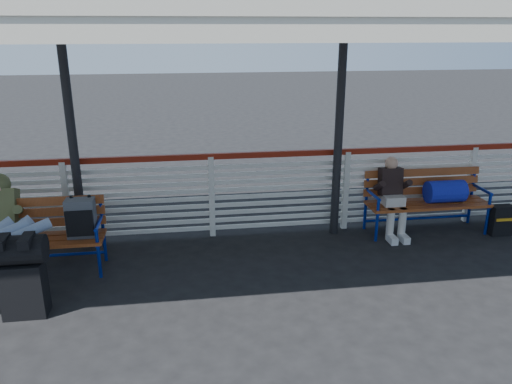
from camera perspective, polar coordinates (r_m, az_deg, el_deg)
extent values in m
plane|color=black|center=(5.73, -3.71, -12.39)|extent=(60.00, 60.00, 0.00)
cube|color=silver|center=(7.21, -5.08, -0.56)|extent=(12.00, 0.04, 1.04)
cube|color=maroon|center=(7.04, -5.22, 4.07)|extent=(12.00, 0.06, 0.08)
cube|color=silver|center=(5.83, -5.15, 19.80)|extent=(12.60, 3.60, 0.16)
cube|color=silver|center=(4.08, -3.52, 18.70)|extent=(12.60, 0.06, 0.30)
cylinder|color=black|center=(6.97, -20.22, 5.40)|extent=(0.12, 0.12, 3.00)
cylinder|color=black|center=(7.15, 9.43, 6.59)|extent=(0.12, 0.12, 3.00)
cube|color=black|center=(5.87, -24.98, -10.06)|extent=(0.44, 0.26, 0.60)
cylinder|color=black|center=(5.68, -25.59, -6.00)|extent=(0.55, 0.31, 0.31)
cube|color=#99481D|center=(6.69, -24.63, -5.13)|extent=(1.80, 0.50, 0.04)
cube|color=#99481D|center=(6.83, -24.36, -2.19)|extent=(1.80, 0.10, 0.40)
cylinder|color=#0E279B|center=(6.41, -17.48, -7.49)|extent=(0.04, 0.04, 0.45)
cylinder|color=#0E279B|center=(6.74, -17.08, -4.04)|extent=(0.04, 0.04, 0.90)
cube|color=#52565B|center=(6.46, -19.35, -2.80)|extent=(0.34, 0.21, 0.48)
cube|color=#99481D|center=(7.76, 19.05, -1.31)|extent=(1.80, 0.50, 0.04)
cube|color=#99481D|center=(7.90, 18.41, 1.16)|extent=(1.80, 0.10, 0.40)
cylinder|color=#0E279B|center=(7.32, 13.62, -3.85)|extent=(0.04, 0.04, 0.45)
cylinder|color=#0E279B|center=(8.10, 24.88, -2.93)|extent=(0.04, 0.04, 0.45)
cylinder|color=#0E279B|center=(7.65, 12.47, -0.99)|extent=(0.04, 0.04, 0.90)
cylinder|color=#0E279B|center=(8.40, 23.39, -0.37)|extent=(0.04, 0.04, 0.90)
cylinder|color=#111094|center=(7.82, 20.81, 0.06)|extent=(0.56, 0.33, 0.33)
cube|color=#4E542C|center=(6.90, -27.25, -1.69)|extent=(0.42, 0.38, 0.53)
cube|color=black|center=(5.62, -27.09, -5.12)|extent=(0.11, 0.27, 0.10)
cube|color=black|center=(5.55, -24.74, -5.07)|extent=(0.11, 0.27, 0.10)
cube|color=beige|center=(7.50, 15.37, -0.96)|extent=(0.30, 0.24, 0.16)
cube|color=black|center=(7.55, 15.11, 1.17)|extent=(0.32, 0.23, 0.42)
sphere|color=tan|center=(7.49, 15.22, 3.19)|extent=(0.19, 0.19, 0.19)
cylinder|color=beige|center=(7.41, 15.08, -3.57)|extent=(0.11, 0.11, 0.46)
cylinder|color=beige|center=(7.48, 16.35, -3.47)|extent=(0.11, 0.11, 0.46)
cube|color=silver|center=(7.40, 15.26, -5.22)|extent=(0.10, 0.24, 0.10)
cube|color=silver|center=(7.47, 16.54, -5.10)|extent=(0.10, 0.24, 0.10)
cube|color=black|center=(8.18, 26.17, -2.91)|extent=(0.32, 0.18, 0.45)
cube|color=orange|center=(8.09, 26.59, -2.85)|extent=(0.27, 0.02, 0.04)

